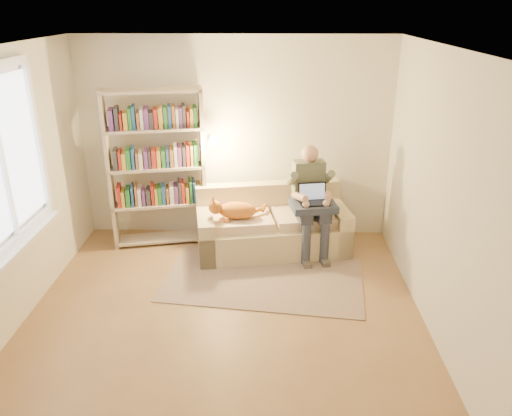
{
  "coord_description": "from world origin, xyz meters",
  "views": [
    {
      "loc": [
        0.43,
        -4.03,
        2.95
      ],
      "look_at": [
        0.3,
        1.0,
        0.87
      ],
      "focal_mm": 35.0,
      "sensor_mm": 36.0,
      "label": 1
    }
  ],
  "objects_px": {
    "cat": "(237,210)",
    "bookshelf": "(157,161)",
    "person": "(311,195)",
    "laptop": "(311,198)",
    "sofa": "(272,228)"
  },
  "relations": [
    {
      "from": "cat",
      "to": "bookshelf",
      "type": "relative_size",
      "value": 0.34
    },
    {
      "from": "person",
      "to": "laptop",
      "type": "relative_size",
      "value": 3.6
    },
    {
      "from": "person",
      "to": "cat",
      "type": "height_order",
      "value": "person"
    },
    {
      "from": "laptop",
      "to": "bookshelf",
      "type": "xyz_separation_m",
      "value": [
        -1.91,
        0.35,
        0.33
      ]
    },
    {
      "from": "sofa",
      "to": "cat",
      "type": "height_order",
      "value": "sofa"
    },
    {
      "from": "cat",
      "to": "laptop",
      "type": "distance_m",
      "value": 0.91
    },
    {
      "from": "laptop",
      "to": "bookshelf",
      "type": "distance_m",
      "value": 1.97
    },
    {
      "from": "person",
      "to": "bookshelf",
      "type": "xyz_separation_m",
      "value": [
        -1.91,
        0.23,
        0.35
      ]
    },
    {
      "from": "sofa",
      "to": "bookshelf",
      "type": "height_order",
      "value": "bookshelf"
    },
    {
      "from": "cat",
      "to": "bookshelf",
      "type": "distance_m",
      "value": 1.18
    },
    {
      "from": "person",
      "to": "cat",
      "type": "relative_size",
      "value": 1.99
    },
    {
      "from": "cat",
      "to": "laptop",
      "type": "xyz_separation_m",
      "value": [
        0.89,
        0.01,
        0.16
      ]
    },
    {
      "from": "person",
      "to": "laptop",
      "type": "distance_m",
      "value": 0.12
    },
    {
      "from": "bookshelf",
      "to": "cat",
      "type": "bearing_deg",
      "value": -31.46
    },
    {
      "from": "cat",
      "to": "bookshelf",
      "type": "xyz_separation_m",
      "value": [
        -1.01,
        0.36,
        0.49
      ]
    }
  ]
}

